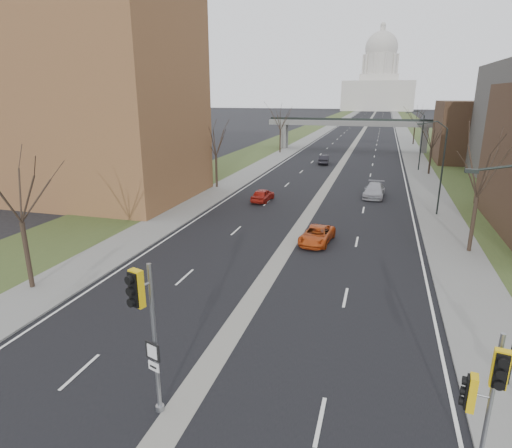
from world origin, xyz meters
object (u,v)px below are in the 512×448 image
at_px(signal_pole_median, 145,316).
at_px(signal_pole_right, 486,391).
at_px(car_left_far, 324,159).
at_px(car_left_near, 263,195).
at_px(car_right_mid, 374,190).
at_px(car_right_near, 317,235).

xyz_separation_m(signal_pole_median, signal_pole_right, (10.39, 0.10, -0.74)).
height_order(signal_pole_median, car_left_far, signal_pole_median).
bearing_deg(signal_pole_right, signal_pole_median, -171.52).
relative_size(car_left_near, car_right_mid, 0.78).
height_order(signal_pole_median, signal_pole_right, signal_pole_median).
distance_m(signal_pole_right, car_left_near, 35.59).
bearing_deg(car_right_mid, signal_pole_median, -96.70).
bearing_deg(car_left_near, car_right_near, 126.65).
distance_m(car_left_near, car_right_near, 14.08).
bearing_deg(signal_pole_median, car_left_near, 116.62).
relative_size(car_left_near, car_left_far, 0.90).
xyz_separation_m(signal_pole_right, car_right_near, (-7.59, 20.24, -2.65)).
distance_m(car_left_far, car_right_mid, 24.02).
height_order(signal_pole_median, car_right_mid, signal_pole_median).
bearing_deg(car_left_near, car_left_far, -91.97).
distance_m(signal_pole_right, car_right_near, 21.78).
height_order(car_left_near, car_right_mid, car_right_mid).
bearing_deg(car_left_near, car_right_mid, -150.92).
bearing_deg(signal_pole_right, car_left_near, 123.37).
height_order(signal_pole_right, car_right_near, signal_pole_right).
xyz_separation_m(car_left_far, car_right_near, (4.84, -39.65, -0.11)).
distance_m(signal_pole_right, car_right_mid, 37.76).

